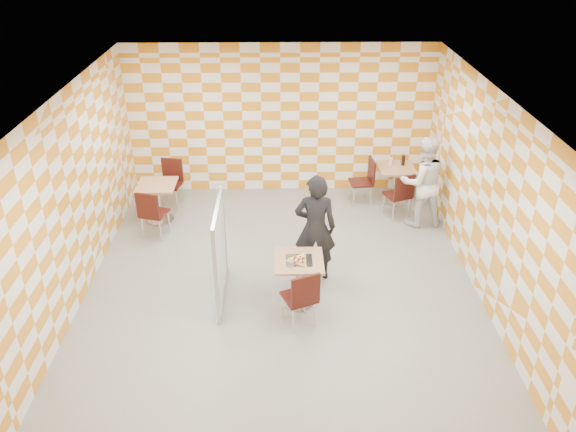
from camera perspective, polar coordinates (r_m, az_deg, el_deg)
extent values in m
plane|color=gray|center=(8.80, -0.64, -7.21)|extent=(7.00, 7.00, 0.00)
plane|color=white|center=(7.44, -0.76, 11.82)|extent=(7.00, 7.00, 0.00)
plane|color=white|center=(11.24, -0.77, 9.71)|extent=(6.00, 0.00, 6.00)
plane|color=white|center=(8.55, -21.24, 1.26)|extent=(0.00, 7.00, 7.00)
plane|color=white|center=(8.56, 19.84, 1.55)|extent=(0.00, 7.00, 7.00)
cube|color=tan|center=(8.07, 1.12, -4.60)|extent=(0.70, 0.70, 0.04)
cylinder|color=#A5A5AA|center=(8.28, 1.10, -6.68)|extent=(0.08, 0.08, 0.70)
cylinder|color=#A5A5AA|center=(8.49, 1.08, -8.63)|extent=(0.50, 0.50, 0.03)
cube|color=tan|center=(11.16, 10.96, 4.80)|extent=(0.70, 0.70, 0.04)
cylinder|color=#A5A5AA|center=(11.31, 10.79, 3.13)|extent=(0.08, 0.08, 0.70)
cylinder|color=#A5A5AA|center=(11.47, 10.63, 1.53)|extent=(0.50, 0.50, 0.03)
cube|color=tan|center=(10.55, -13.22, 3.07)|extent=(0.70, 0.70, 0.04)
cylinder|color=#A5A5AA|center=(10.70, -13.00, 1.34)|extent=(0.08, 0.08, 0.70)
cylinder|color=#A5A5AA|center=(10.87, -12.80, -0.32)|extent=(0.50, 0.50, 0.03)
cube|color=#350F0A|center=(7.84, 1.14, -8.25)|extent=(0.55, 0.55, 0.04)
cube|color=#350F0A|center=(7.55, 1.81, -7.57)|extent=(0.40, 0.20, 0.45)
cylinder|color=silver|center=(8.16, 1.71, -8.62)|extent=(0.03, 0.03, 0.43)
cylinder|color=silver|center=(8.05, -0.50, -9.22)|extent=(0.03, 0.03, 0.43)
cylinder|color=silver|center=(7.92, 2.79, -9.98)|extent=(0.03, 0.03, 0.43)
cylinder|color=silver|center=(7.81, 0.51, -10.62)|extent=(0.03, 0.03, 0.43)
cube|color=#350F0A|center=(10.73, 11.04, 2.10)|extent=(0.55, 0.55, 0.04)
cube|color=#350F0A|center=(10.47, 11.76, 2.87)|extent=(0.40, 0.20, 0.45)
cylinder|color=silver|center=(11.04, 11.19, 1.53)|extent=(0.03, 0.03, 0.43)
cylinder|color=silver|center=(10.87, 9.69, 1.22)|extent=(0.03, 0.03, 0.43)
cylinder|color=silver|center=(10.80, 12.17, 0.77)|extent=(0.03, 0.03, 0.43)
cylinder|color=silver|center=(10.62, 10.65, 0.43)|extent=(0.03, 0.03, 0.43)
cube|color=#350F0A|center=(11.11, 7.41, 3.40)|extent=(0.47, 0.47, 0.04)
cube|color=#350F0A|center=(11.06, 8.50, 4.62)|extent=(0.09, 0.42, 0.45)
cylinder|color=silver|center=(11.32, 6.29, 2.65)|extent=(0.03, 0.03, 0.43)
cylinder|color=silver|center=(11.03, 6.69, 1.87)|extent=(0.03, 0.03, 0.43)
cylinder|color=silver|center=(11.41, 7.96, 2.74)|extent=(0.03, 0.03, 0.43)
cylinder|color=silver|center=(11.11, 8.40, 1.97)|extent=(0.03, 0.03, 0.43)
cube|color=#350F0A|center=(10.17, -13.41, 0.28)|extent=(0.52, 0.52, 0.04)
cube|color=#350F0A|center=(9.90, -14.10, 1.01)|extent=(0.41, 0.15, 0.45)
cylinder|color=silver|center=(10.34, -12.01, -0.55)|extent=(0.03, 0.03, 0.43)
cylinder|color=silver|center=(10.49, -13.68, -0.31)|extent=(0.03, 0.03, 0.43)
cylinder|color=silver|center=(10.08, -12.84, -1.46)|extent=(0.03, 0.03, 0.43)
cylinder|color=silver|center=(10.23, -14.54, -1.20)|extent=(0.03, 0.03, 0.43)
cube|color=#350F0A|center=(11.16, -11.90, 3.10)|extent=(0.49, 0.49, 0.04)
cube|color=#350F0A|center=(11.22, -11.67, 4.69)|extent=(0.42, 0.12, 0.45)
cylinder|color=silver|center=(11.18, -12.90, 1.69)|extent=(0.03, 0.03, 0.43)
cylinder|color=silver|center=(11.06, -11.27, 1.56)|extent=(0.03, 0.03, 0.43)
cylinder|color=silver|center=(11.46, -12.28, 2.46)|extent=(0.03, 0.03, 0.43)
cylinder|color=silver|center=(11.34, -10.68, 2.34)|extent=(0.03, 0.03, 0.43)
cube|color=white|center=(8.21, -6.91, -3.60)|extent=(0.02, 1.30, 1.40)
cube|color=#B2B2B7|center=(7.85, -7.21, 0.84)|extent=(0.05, 1.30, 0.05)
cube|color=#B2B2B7|center=(8.62, -6.63, -7.65)|extent=(0.05, 1.30, 0.05)
cube|color=#B2B2B7|center=(7.68, -7.35, -6.20)|extent=(0.05, 0.05, 1.50)
cylinder|color=#B2B2B7|center=(8.14, -7.01, -10.68)|extent=(0.08, 0.08, 0.05)
cube|color=#B2B2B7|center=(8.77, -6.52, -1.33)|extent=(0.05, 0.05, 1.50)
cylinder|color=#B2B2B7|center=(9.18, -6.26, -5.52)|extent=(0.08, 0.08, 0.05)
imported|color=black|center=(8.59, 2.79, -1.22)|extent=(0.66, 0.45, 1.76)
imported|color=white|center=(10.38, 13.52, 3.38)|extent=(0.90, 0.74, 1.71)
cube|color=silver|center=(8.04, 1.13, -4.54)|extent=(0.38, 0.34, 0.01)
cone|color=tan|center=(8.04, 1.13, -4.47)|extent=(0.40, 0.40, 0.02)
cone|color=#F2D88C|center=(8.05, 1.13, -4.30)|extent=(0.33, 0.33, 0.01)
cylinder|color=maroon|center=(7.94, 0.72, -4.72)|extent=(0.04, 0.04, 0.01)
cylinder|color=maroon|center=(7.95, 1.51, -4.67)|extent=(0.04, 0.04, 0.01)
cylinder|color=maroon|center=(8.01, 1.14, -4.40)|extent=(0.04, 0.04, 0.01)
cylinder|color=maroon|center=(8.05, 0.77, -4.21)|extent=(0.04, 0.04, 0.01)
cylinder|color=maroon|center=(8.04, 1.56, -4.28)|extent=(0.04, 0.04, 0.01)
torus|color=black|center=(8.00, 1.50, -4.43)|extent=(0.03, 0.03, 0.01)
torus|color=black|center=(7.97, 1.00, -4.55)|extent=(0.03, 0.03, 0.01)
torus|color=black|center=(8.06, 1.27, -4.16)|extent=(0.03, 0.03, 0.01)
torus|color=black|center=(8.01, 0.63, -4.40)|extent=(0.03, 0.03, 0.01)
cylinder|color=white|center=(11.23, 10.41, 5.56)|extent=(0.06, 0.06, 0.16)
cylinder|color=red|center=(11.20, 10.45, 6.03)|extent=(0.04, 0.04, 0.04)
cylinder|color=black|center=(11.24, 11.63, 5.56)|extent=(0.07, 0.07, 0.20)
cylinder|color=red|center=(11.19, 11.69, 6.10)|extent=(0.03, 0.03, 0.03)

